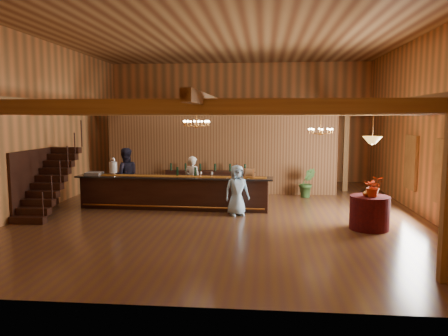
# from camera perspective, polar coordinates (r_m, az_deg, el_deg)

# --- Properties ---
(floor) EXTENTS (14.00, 14.00, 0.00)m
(floor) POSITION_cam_1_polar(r_m,az_deg,el_deg) (13.93, 0.23, -5.79)
(floor) COLOR brown
(floor) RESTS_ON ground
(ceiling) EXTENTS (14.00, 14.00, 0.00)m
(ceiling) POSITION_cam_1_polar(r_m,az_deg,el_deg) (13.83, 0.24, 17.07)
(ceiling) COLOR #A37944
(ceiling) RESTS_ON wall_back
(wall_back) EXTENTS (12.00, 0.10, 5.50)m
(wall_back) POSITION_cam_1_polar(r_m,az_deg,el_deg) (20.58, 1.96, 5.95)
(wall_back) COLOR #C47138
(wall_back) RESTS_ON floor
(wall_front) EXTENTS (12.00, 0.10, 5.50)m
(wall_front) POSITION_cam_1_polar(r_m,az_deg,el_deg) (6.66, -5.10, 4.47)
(wall_front) COLOR #C47138
(wall_front) RESTS_ON floor
(wall_left) EXTENTS (0.10, 14.00, 5.50)m
(wall_left) POSITION_cam_1_polar(r_m,az_deg,el_deg) (15.34, -22.80, 5.20)
(wall_left) COLOR #C47138
(wall_left) RESTS_ON floor
(wall_right) EXTENTS (0.10, 14.00, 5.50)m
(wall_right) POSITION_cam_1_polar(r_m,az_deg,el_deg) (14.37, 24.90, 5.04)
(wall_right) COLOR #C47138
(wall_right) RESTS_ON floor
(beam_grid) EXTENTS (11.90, 13.90, 0.39)m
(beam_grid) POSITION_cam_1_polar(r_m,az_deg,el_deg) (14.11, 0.42, 7.63)
(beam_grid) COLOR olive
(beam_grid) RESTS_ON wall_left
(support_posts) EXTENTS (9.20, 10.20, 3.20)m
(support_posts) POSITION_cam_1_polar(r_m,az_deg,el_deg) (13.18, 0.04, 0.55)
(support_posts) COLOR olive
(support_posts) RESTS_ON floor
(partition_wall) EXTENTS (9.00, 0.18, 3.10)m
(partition_wall) POSITION_cam_1_polar(r_m,az_deg,el_deg) (17.19, -0.40, 1.81)
(partition_wall) COLOR brown
(partition_wall) RESTS_ON floor
(window_right_front) EXTENTS (0.12, 1.05, 1.75)m
(window_right_front) POSITION_cam_1_polar(r_m,az_deg,el_deg) (12.94, 26.79, -0.50)
(window_right_front) COLOR white
(window_right_front) RESTS_ON wall_right
(window_right_back) EXTENTS (0.12, 1.05, 1.75)m
(window_right_back) POSITION_cam_1_polar(r_m,az_deg,el_deg) (15.37, 23.27, 0.69)
(window_right_back) COLOR white
(window_right_back) RESTS_ON wall_right
(staircase) EXTENTS (1.00, 2.80, 2.00)m
(staircase) POSITION_cam_1_polar(r_m,az_deg,el_deg) (14.57, -21.94, -1.73)
(staircase) COLOR black
(staircase) RESTS_ON floor
(backroom_boxes) EXTENTS (4.10, 0.60, 1.10)m
(backroom_boxes) POSITION_cam_1_polar(r_m,az_deg,el_deg) (19.26, 0.80, -0.72)
(backroom_boxes) COLOR black
(backroom_boxes) RESTS_ON floor
(tasting_bar) EXTENTS (6.50, 1.07, 1.09)m
(tasting_bar) POSITION_cam_1_polar(r_m,az_deg,el_deg) (14.43, -6.57, -3.18)
(tasting_bar) COLOR black
(tasting_bar) RESTS_ON floor
(beverage_dispenser) EXTENTS (0.26, 0.26, 0.60)m
(beverage_dispenser) POSITION_cam_1_polar(r_m,az_deg,el_deg) (15.00, -14.28, 0.19)
(beverage_dispenser) COLOR silver
(beverage_dispenser) RESTS_ON tasting_bar
(glass_rack_tray) EXTENTS (0.50, 0.50, 0.10)m
(glass_rack_tray) POSITION_cam_1_polar(r_m,az_deg,el_deg) (15.18, -16.61, -0.71)
(glass_rack_tray) COLOR gray
(glass_rack_tray) RESTS_ON tasting_bar
(raffle_drum) EXTENTS (0.34, 0.24, 0.30)m
(raffle_drum) POSITION_cam_1_polar(r_m,az_deg,el_deg) (13.89, 3.31, -0.58)
(raffle_drum) COLOR #9D5F37
(raffle_drum) RESTS_ON tasting_bar
(bar_bottle_0) EXTENTS (0.07, 0.07, 0.30)m
(bar_bottle_0) POSITION_cam_1_polar(r_m,az_deg,el_deg) (14.43, -6.11, -0.44)
(bar_bottle_0) COLOR black
(bar_bottle_0) RESTS_ON tasting_bar
(bar_bottle_1) EXTENTS (0.07, 0.07, 0.30)m
(bar_bottle_1) POSITION_cam_1_polar(r_m,az_deg,el_deg) (14.30, -3.78, -0.48)
(bar_bottle_1) COLOR black
(bar_bottle_1) RESTS_ON tasting_bar
(backbar_shelf) EXTENTS (3.35, 1.00, 0.93)m
(backbar_shelf) POSITION_cam_1_polar(r_m,az_deg,el_deg) (17.05, -2.14, -1.91)
(backbar_shelf) COLOR black
(backbar_shelf) RESTS_ON floor
(round_table) EXTENTS (1.04, 1.04, 0.90)m
(round_table) POSITION_cam_1_polar(r_m,az_deg,el_deg) (12.40, 18.47, -5.56)
(round_table) COLOR #4F0B0B
(round_table) RESTS_ON floor
(chandelier_left) EXTENTS (0.80, 0.80, 0.54)m
(chandelier_left) POSITION_cam_1_polar(r_m,az_deg,el_deg) (13.55, -3.63, 5.86)
(chandelier_left) COLOR #BF752D
(chandelier_left) RESTS_ON beam_grid
(chandelier_right) EXTENTS (0.80, 0.80, 0.81)m
(chandelier_right) POSITION_cam_1_polar(r_m,az_deg,el_deg) (15.12, 12.50, 4.78)
(chandelier_right) COLOR #BF752D
(chandelier_right) RESTS_ON beam_grid
(pendant_lamp) EXTENTS (0.52, 0.52, 0.90)m
(pendant_lamp) POSITION_cam_1_polar(r_m,az_deg,el_deg) (12.15, 18.81, 3.48)
(pendant_lamp) COLOR #BF752D
(pendant_lamp) RESTS_ON beam_grid
(bartender) EXTENTS (0.73, 0.61, 1.69)m
(bartender) POSITION_cam_1_polar(r_m,az_deg,el_deg) (14.94, -4.11, -1.66)
(bartender) COLOR silver
(bartender) RESTS_ON floor
(staff_second) EXTENTS (1.16, 1.05, 1.94)m
(staff_second) POSITION_cam_1_polar(r_m,az_deg,el_deg) (15.66, -12.76, -0.96)
(staff_second) COLOR black
(staff_second) RESTS_ON floor
(guest) EXTENTS (0.89, 0.75, 1.56)m
(guest) POSITION_cam_1_polar(r_m,az_deg,el_deg) (13.36, 1.70, -2.92)
(guest) COLOR #97C3E0
(guest) RESTS_ON floor
(floor_plant) EXTENTS (0.67, 0.56, 1.12)m
(floor_plant) POSITION_cam_1_polar(r_m,az_deg,el_deg) (16.66, 10.80, -1.90)
(floor_plant) COLOR #2A4A1E
(floor_plant) RESTS_ON floor
(table_flowers) EXTENTS (0.58, 0.52, 0.56)m
(table_flowers) POSITION_cam_1_polar(r_m,az_deg,el_deg) (12.17, 18.97, -2.29)
(table_flowers) COLOR #BA310A
(table_flowers) RESTS_ON round_table
(table_vase) EXTENTS (0.18, 0.18, 0.29)m
(table_vase) POSITION_cam_1_polar(r_m,az_deg,el_deg) (12.23, 18.07, -2.87)
(table_vase) COLOR #BF752D
(table_vase) RESTS_ON round_table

